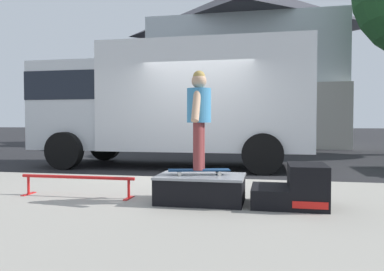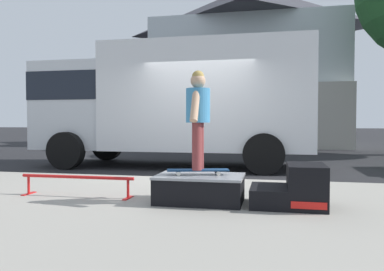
{
  "view_description": "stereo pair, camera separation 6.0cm",
  "coord_description": "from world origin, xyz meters",
  "px_view_note": "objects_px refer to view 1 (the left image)",
  "views": [
    {
      "loc": [
        1.56,
        -7.31,
        1.13
      ],
      "look_at": [
        0.36,
        -1.33,
        0.92
      ],
      "focal_mm": 35.66,
      "sensor_mm": 36.0,
      "label": 1
    },
    {
      "loc": [
        1.62,
        -7.3,
        1.13
      ],
      "look_at": [
        0.36,
        -1.33,
        0.92
      ],
      "focal_mm": 35.66,
      "sensor_mm": 36.0,
      "label": 2
    }
  ],
  "objects_px": {
    "grind_rail": "(77,180)",
    "skater_kid": "(199,111)",
    "kicker_ramp": "(295,189)",
    "box_truck": "(170,100)",
    "skate_box": "(201,188)",
    "skateboard": "(199,170)"
  },
  "relations": [
    {
      "from": "kicker_ramp",
      "to": "grind_rail",
      "type": "distance_m",
      "value": 2.88
    },
    {
      "from": "skateboard",
      "to": "box_truck",
      "type": "xyz_separation_m",
      "value": [
        -1.62,
        4.77,
        1.18
      ]
    },
    {
      "from": "kicker_ramp",
      "to": "grind_rail",
      "type": "relative_size",
      "value": 0.53
    },
    {
      "from": "box_truck",
      "to": "grind_rail",
      "type": "bearing_deg",
      "value": -90.85
    },
    {
      "from": "skate_box",
      "to": "skater_kid",
      "type": "xyz_separation_m",
      "value": [
        -0.03,
        0.02,
        0.96
      ]
    },
    {
      "from": "skater_kid",
      "to": "box_truck",
      "type": "height_order",
      "value": "box_truck"
    },
    {
      "from": "kicker_ramp",
      "to": "skateboard",
      "type": "bearing_deg",
      "value": 178.95
    },
    {
      "from": "box_truck",
      "to": "kicker_ramp",
      "type": "bearing_deg",
      "value": -59.63
    },
    {
      "from": "kicker_ramp",
      "to": "skater_kid",
      "type": "distance_m",
      "value": 1.51
    },
    {
      "from": "skateboard",
      "to": "skater_kid",
      "type": "relative_size",
      "value": 0.64
    },
    {
      "from": "kicker_ramp",
      "to": "skater_kid",
      "type": "relative_size",
      "value": 0.7
    },
    {
      "from": "skate_box",
      "to": "kicker_ramp",
      "type": "bearing_deg",
      "value": -0.02
    },
    {
      "from": "skate_box",
      "to": "skateboard",
      "type": "bearing_deg",
      "value": 143.45
    },
    {
      "from": "skate_box",
      "to": "box_truck",
      "type": "distance_m",
      "value": 5.26
    },
    {
      "from": "grind_rail",
      "to": "skater_kid",
      "type": "bearing_deg",
      "value": -0.64
    },
    {
      "from": "grind_rail",
      "to": "box_truck",
      "type": "relative_size",
      "value": 0.24
    },
    {
      "from": "grind_rail",
      "to": "kicker_ramp",
      "type": "bearing_deg",
      "value": -0.81
    },
    {
      "from": "kicker_ramp",
      "to": "skater_kid",
      "type": "bearing_deg",
      "value": 178.95
    },
    {
      "from": "kicker_ramp",
      "to": "skater_kid",
      "type": "height_order",
      "value": "skater_kid"
    },
    {
      "from": "box_truck",
      "to": "skate_box",
      "type": "bearing_deg",
      "value": -70.98
    },
    {
      "from": "grind_rail",
      "to": "skater_kid",
      "type": "height_order",
      "value": "skater_kid"
    },
    {
      "from": "grind_rail",
      "to": "skate_box",
      "type": "bearing_deg",
      "value": -1.33
    }
  ]
}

